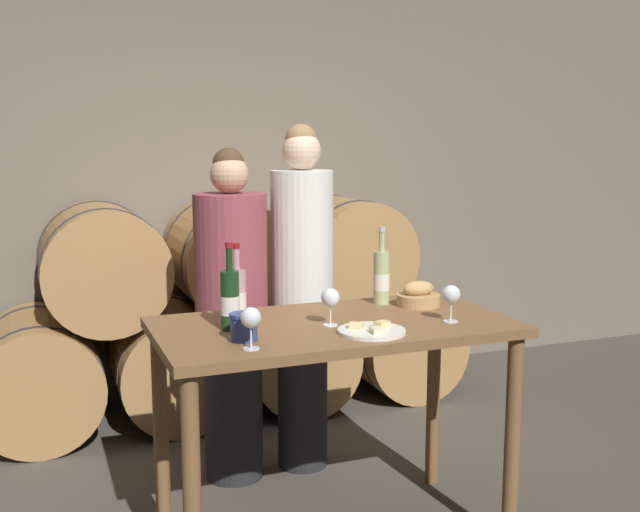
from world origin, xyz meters
TOP-DOWN VIEW (x-y plane):
  - stone_wall_back at (0.00, 2.23)m, footprint 10.00×0.12m
  - barrel_stack at (0.00, 1.69)m, footprint 2.96×0.84m
  - tasting_table at (0.00, 0.00)m, footprint 1.44×0.76m
  - person_left at (-0.23, 0.74)m, footprint 0.35×0.35m
  - person_right at (0.13, 0.74)m, footprint 0.31×0.31m
  - wine_bottle_red at (-0.42, 0.04)m, footprint 0.08×0.08m
  - wine_bottle_white at (0.33, 0.25)m, footprint 0.08×0.08m
  - wine_bottle_rose at (-0.36, 0.15)m, footprint 0.08×0.08m
  - blue_crock at (-0.41, -0.14)m, footprint 0.11×0.11m
  - bread_basket at (0.47, 0.15)m, footprint 0.19×0.19m
  - cheese_plate at (0.07, -0.21)m, footprint 0.26×0.26m
  - wine_glass_far_left at (-0.42, -0.26)m, footprint 0.07×0.07m
  - wine_glass_left at (-0.03, -0.05)m, footprint 0.07×0.07m
  - wine_glass_center at (0.45, -0.16)m, footprint 0.07×0.07m

SIDE VIEW (x-z plane):
  - barrel_stack at x=0.00m, z-range -0.05..1.27m
  - tasting_table at x=0.00m, z-range 0.33..1.27m
  - person_left at x=-0.23m, z-range 0.01..1.65m
  - person_right at x=0.13m, z-range 0.03..1.78m
  - cheese_plate at x=0.07m, z-range 0.93..0.97m
  - bread_basket at x=0.47m, z-range 0.93..1.04m
  - blue_crock at x=-0.41m, z-range 0.95..1.05m
  - wine_glass_far_left at x=-0.42m, z-range 0.98..1.13m
  - wine_glass_left at x=-0.03m, z-range 0.98..1.13m
  - wine_glass_center at x=0.45m, z-range 0.98..1.13m
  - wine_bottle_rose at x=-0.36m, z-range 0.89..1.21m
  - wine_bottle_red at x=-0.42m, z-range 0.89..1.23m
  - wine_bottle_white at x=0.33m, z-range 0.89..1.24m
  - stone_wall_back at x=0.00m, z-range 0.00..3.20m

